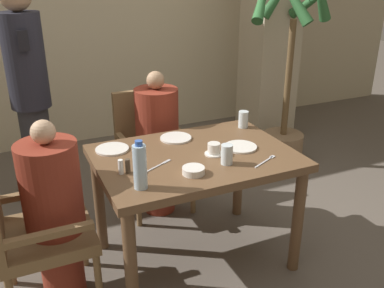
{
  "coord_description": "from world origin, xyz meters",
  "views": [
    {
      "loc": [
        -0.98,
        -2.13,
        1.82
      ],
      "look_at": [
        0.0,
        0.04,
        0.81
      ],
      "focal_mm": 40.0,
      "sensor_mm": 36.0,
      "label": 1
    }
  ],
  "objects_px": {
    "bowl_small": "(193,171)",
    "glass_tall_mid": "(243,119)",
    "chair_left_side": "(29,227)",
    "diner_in_far_chair": "(158,143)",
    "potted_palm": "(288,82)",
    "plate_main_right": "(176,138)",
    "glass_tall_near": "(227,154)",
    "standing_host": "(30,92)",
    "plate_main_left": "(240,147)",
    "teacup_with_saucer": "(214,149)",
    "diner_in_left_chair": "(55,212)",
    "water_bottle": "(140,166)",
    "plate_dessert_center": "(112,149)",
    "chair_far_side": "(152,145)"
  },
  "relations": [
    {
      "from": "bowl_small",
      "to": "glass_tall_mid",
      "type": "bearing_deg",
      "value": 39.81
    },
    {
      "from": "chair_left_side",
      "to": "diner_in_far_chair",
      "type": "xyz_separation_m",
      "value": [
        0.98,
        0.67,
        0.07
      ]
    },
    {
      "from": "potted_palm",
      "to": "glass_tall_mid",
      "type": "height_order",
      "value": "potted_palm"
    },
    {
      "from": "plate_main_right",
      "to": "glass_tall_mid",
      "type": "distance_m",
      "value": 0.51
    },
    {
      "from": "glass_tall_near",
      "to": "bowl_small",
      "type": "bearing_deg",
      "value": -170.42
    },
    {
      "from": "standing_host",
      "to": "plate_main_left",
      "type": "distance_m",
      "value": 1.67
    },
    {
      "from": "chair_left_side",
      "to": "potted_palm",
      "type": "height_order",
      "value": "potted_palm"
    },
    {
      "from": "plate_main_left",
      "to": "glass_tall_mid",
      "type": "xyz_separation_m",
      "value": [
        0.2,
        0.31,
        0.05
      ]
    },
    {
      "from": "diner_in_far_chair",
      "to": "teacup_with_saucer",
      "type": "xyz_separation_m",
      "value": [
        0.1,
        -0.72,
        0.21
      ]
    },
    {
      "from": "glass_tall_mid",
      "to": "plate_main_left",
      "type": "bearing_deg",
      "value": -123.02
    },
    {
      "from": "diner_in_left_chair",
      "to": "plate_main_right",
      "type": "height_order",
      "value": "diner_in_left_chair"
    },
    {
      "from": "bowl_small",
      "to": "water_bottle",
      "type": "distance_m",
      "value": 0.33
    },
    {
      "from": "diner_in_far_chair",
      "to": "plate_main_left",
      "type": "relative_size",
      "value": 5.47
    },
    {
      "from": "plate_dessert_center",
      "to": "glass_tall_near",
      "type": "xyz_separation_m",
      "value": [
        0.55,
        -0.46,
        0.05
      ]
    },
    {
      "from": "standing_host",
      "to": "glass_tall_mid",
      "type": "relative_size",
      "value": 14.81
    },
    {
      "from": "standing_host",
      "to": "plate_dessert_center",
      "type": "bearing_deg",
      "value": -67.92
    },
    {
      "from": "diner_in_left_chair",
      "to": "chair_far_side",
      "type": "distance_m",
      "value": 1.17
    },
    {
      "from": "diner_in_far_chair",
      "to": "plate_main_right",
      "type": "height_order",
      "value": "diner_in_far_chair"
    },
    {
      "from": "diner_in_left_chair",
      "to": "glass_tall_near",
      "type": "xyz_separation_m",
      "value": [
        0.95,
        -0.2,
        0.25
      ]
    },
    {
      "from": "diner_in_left_chair",
      "to": "glass_tall_near",
      "type": "distance_m",
      "value": 1.0
    },
    {
      "from": "water_bottle",
      "to": "glass_tall_near",
      "type": "relative_size",
      "value": 2.24
    },
    {
      "from": "standing_host",
      "to": "potted_palm",
      "type": "distance_m",
      "value": 2.23
    },
    {
      "from": "plate_main_left",
      "to": "bowl_small",
      "type": "bearing_deg",
      "value": -153.73
    },
    {
      "from": "chair_left_side",
      "to": "plate_main_left",
      "type": "bearing_deg",
      "value": -1.3
    },
    {
      "from": "potted_palm",
      "to": "glass_tall_mid",
      "type": "xyz_separation_m",
      "value": [
        -0.91,
        -0.73,
        0.0
      ]
    },
    {
      "from": "plate_dessert_center",
      "to": "glass_tall_near",
      "type": "bearing_deg",
      "value": -40.06
    },
    {
      "from": "diner_in_far_chair",
      "to": "glass_tall_near",
      "type": "relative_size",
      "value": 9.58
    },
    {
      "from": "chair_left_side",
      "to": "chair_far_side",
      "type": "distance_m",
      "value": 1.27
    },
    {
      "from": "plate_main_left",
      "to": "teacup_with_saucer",
      "type": "relative_size",
      "value": 1.83
    },
    {
      "from": "chair_far_side",
      "to": "plate_main_right",
      "type": "relative_size",
      "value": 4.46
    },
    {
      "from": "plate_main_right",
      "to": "teacup_with_saucer",
      "type": "bearing_deg",
      "value": -70.47
    },
    {
      "from": "standing_host",
      "to": "glass_tall_mid",
      "type": "xyz_separation_m",
      "value": [
        1.32,
        -0.92,
        -0.12
      ]
    },
    {
      "from": "teacup_with_saucer",
      "to": "diner_in_left_chair",
      "type": "bearing_deg",
      "value": 176.97
    },
    {
      "from": "diner_in_far_chair",
      "to": "plate_main_left",
      "type": "xyz_separation_m",
      "value": [
        0.3,
        -0.7,
        0.19
      ]
    },
    {
      "from": "plate_main_right",
      "to": "teacup_with_saucer",
      "type": "distance_m",
      "value": 0.34
    },
    {
      "from": "teacup_with_saucer",
      "to": "water_bottle",
      "type": "bearing_deg",
      "value": -157.62
    },
    {
      "from": "plate_main_right",
      "to": "bowl_small",
      "type": "distance_m",
      "value": 0.52
    },
    {
      "from": "chair_far_side",
      "to": "water_bottle",
      "type": "bearing_deg",
      "value": -111.57
    },
    {
      "from": "plate_main_left",
      "to": "chair_far_side",
      "type": "bearing_deg",
      "value": 109.6
    },
    {
      "from": "standing_host",
      "to": "plate_dessert_center",
      "type": "relative_size",
      "value": 8.46
    },
    {
      "from": "diner_in_far_chair",
      "to": "plate_dessert_center",
      "type": "bearing_deg",
      "value": -137.23
    },
    {
      "from": "diner_in_far_chair",
      "to": "bowl_small",
      "type": "xyz_separation_m",
      "value": [
        -0.12,
        -0.91,
        0.2
      ]
    },
    {
      "from": "standing_host",
      "to": "glass_tall_mid",
      "type": "height_order",
      "value": "standing_host"
    },
    {
      "from": "glass_tall_near",
      "to": "plate_dessert_center",
      "type": "bearing_deg",
      "value": 139.94
    },
    {
      "from": "diner_in_left_chair",
      "to": "glass_tall_near",
      "type": "bearing_deg",
      "value": -11.62
    },
    {
      "from": "teacup_with_saucer",
      "to": "water_bottle",
      "type": "relative_size",
      "value": 0.43
    },
    {
      "from": "chair_left_side",
      "to": "standing_host",
      "type": "distance_m",
      "value": 1.28
    },
    {
      "from": "standing_host",
      "to": "teacup_with_saucer",
      "type": "xyz_separation_m",
      "value": [
        0.92,
        -1.25,
        -0.14
      ]
    },
    {
      "from": "glass_tall_near",
      "to": "standing_host",
      "type": "bearing_deg",
      "value": 123.65
    },
    {
      "from": "potted_palm",
      "to": "water_bottle",
      "type": "height_order",
      "value": "potted_palm"
    }
  ]
}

